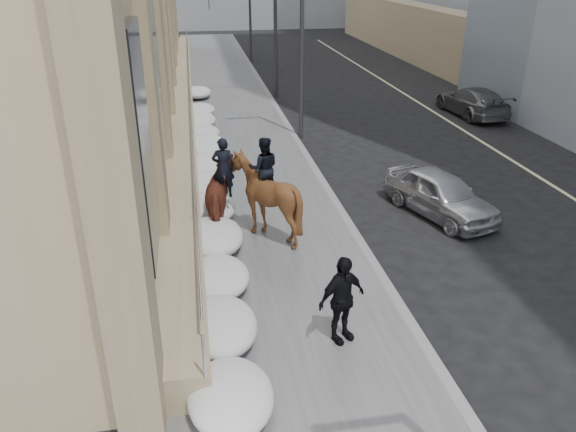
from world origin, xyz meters
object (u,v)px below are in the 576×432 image
at_px(mounted_horse_right, 265,194).
at_px(car_silver, 440,194).
at_px(mounted_horse_left, 224,194).
at_px(car_grey, 472,101).
at_px(pedestrian, 342,300).

xyz_separation_m(mounted_horse_right, car_silver, (5.50, 0.72, -0.66)).
height_order(mounted_horse_left, car_grey, mounted_horse_left).
distance_m(mounted_horse_right, car_silver, 5.58).
bearing_deg(car_silver, mounted_horse_right, 169.07).
relative_size(mounted_horse_left, pedestrian, 1.39).
bearing_deg(car_grey, mounted_horse_right, 41.57).
bearing_deg(car_silver, pedestrian, -147.37).
bearing_deg(mounted_horse_left, car_grey, -135.89).
distance_m(pedestrian, car_silver, 7.34).
bearing_deg(car_silver, mounted_horse_left, 161.89).
distance_m(mounted_horse_left, pedestrian, 6.00).
height_order(mounted_horse_left, mounted_horse_right, mounted_horse_right).
bearing_deg(pedestrian, car_silver, 26.16).
height_order(mounted_horse_right, pedestrian, mounted_horse_right).
bearing_deg(mounted_horse_left, mounted_horse_right, 151.27).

